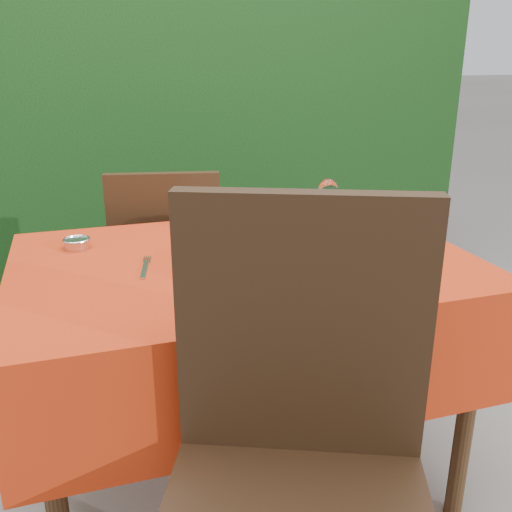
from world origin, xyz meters
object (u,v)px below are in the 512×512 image
object	(u,v)px
chair_near	(299,452)
fork	(145,269)
steel_ramekin	(77,244)
pasta_plate	(230,221)
wine_glass	(328,193)
water_glass	(370,225)
chair_far	(168,265)
pizza_plate	(249,261)

from	to	relation	value
chair_near	fork	bearing A→B (deg)	129.14
steel_ramekin	pasta_plate	bearing A→B (deg)	6.64
pasta_plate	fork	size ratio (longest dim) A/B	1.47
wine_glass	steel_ramekin	size ratio (longest dim) A/B	2.24
chair_near	steel_ramekin	world-z (taller)	chair_near
pasta_plate	water_glass	world-z (taller)	water_glass
chair_far	water_glass	bearing A→B (deg)	143.00
wine_glass	fork	size ratio (longest dim) A/B	0.89
water_glass	fork	xyz separation A→B (m)	(-0.69, -0.05, -0.04)
chair_far	water_glass	size ratio (longest dim) A/B	8.44
pizza_plate	steel_ramekin	distance (m)	0.54
chair_far	steel_ramekin	bearing A→B (deg)	63.51
steel_ramekin	chair_far	bearing A→B (deg)	51.92
chair_far	wine_glass	world-z (taller)	wine_glass
wine_glass	steel_ramekin	world-z (taller)	wine_glass
pasta_plate	steel_ramekin	distance (m)	0.48
pasta_plate	water_glass	distance (m)	0.45
chair_near	steel_ramekin	bearing A→B (deg)	134.67
chair_near	pizza_plate	world-z (taller)	chair_near
water_glass	chair_near	bearing A→B (deg)	-126.14
chair_near	chair_far	world-z (taller)	chair_near
steel_ramekin	chair_near	bearing A→B (deg)	-68.19
chair_far	pasta_plate	bearing A→B (deg)	125.13
chair_far	pasta_plate	size ratio (longest dim) A/B	3.36
pasta_plate	steel_ramekin	world-z (taller)	pasta_plate
water_glass	fork	world-z (taller)	water_glass
pizza_plate	steel_ramekin	bearing A→B (deg)	142.52
pizza_plate	pasta_plate	world-z (taller)	pasta_plate
chair_near	chair_far	size ratio (longest dim) A/B	1.19
chair_near	water_glass	world-z (taller)	chair_near
fork	wine_glass	bearing A→B (deg)	31.47
chair_far	pizza_plate	size ratio (longest dim) A/B	2.76
pizza_plate	wine_glass	size ratio (longest dim) A/B	2.00
pizza_plate	chair_far	bearing A→B (deg)	97.96
fork	steel_ramekin	bearing A→B (deg)	136.24
chair_far	pizza_plate	xyz separation A→B (m)	(0.10, -0.74, 0.26)
water_glass	steel_ramekin	bearing A→B (deg)	167.40
wine_glass	chair_near	bearing A→B (deg)	-116.91
chair_near	pizza_plate	distance (m)	0.58
chair_near	pasta_plate	bearing A→B (deg)	105.17
chair_near	steel_ramekin	xyz separation A→B (m)	(-0.35, 0.88, 0.15)
chair_far	steel_ramekin	world-z (taller)	chair_far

